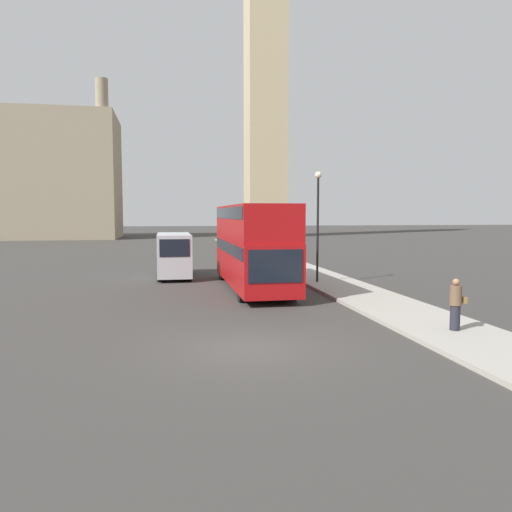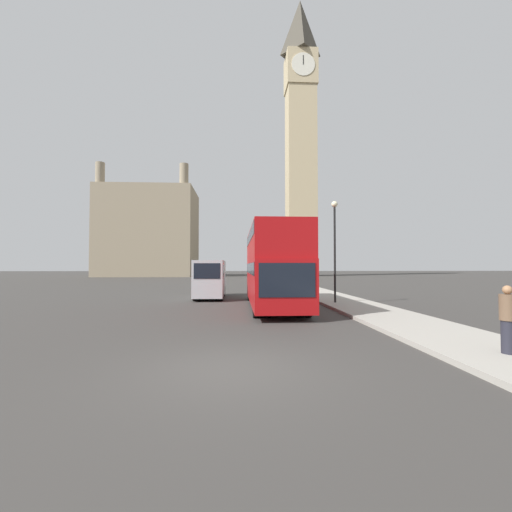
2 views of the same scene
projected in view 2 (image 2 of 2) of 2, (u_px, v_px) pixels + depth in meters
ground_plane at (230, 369)px, 7.41m from camera, size 300.00×300.00×0.00m
clock_tower at (301, 133)px, 79.60m from camera, size 6.97×7.14×64.94m
building_block_distant at (150, 233)px, 76.68m from camera, size 20.09×15.27×23.53m
red_double_decker_bus at (273, 264)px, 18.62m from camera, size 2.57×10.59×4.20m
white_van at (210, 278)px, 23.69m from camera, size 1.95×5.36×2.61m
pedestrian at (508, 319)px, 8.17m from camera, size 0.52×0.36×1.62m
street_lamp at (335, 236)px, 19.80m from camera, size 0.36×0.36×5.86m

